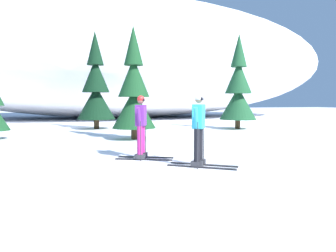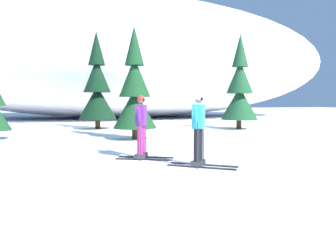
% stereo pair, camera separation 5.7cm
% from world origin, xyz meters
% --- Properties ---
extents(ground_plane, '(120.00, 120.00, 0.00)m').
position_xyz_m(ground_plane, '(0.00, 0.00, 0.00)').
color(ground_plane, white).
extents(skier_purple_jacket, '(1.61, 1.01, 1.75)m').
position_xyz_m(skier_purple_jacket, '(0.04, 1.13, 0.92)').
color(skier_purple_jacket, black).
rests_on(skier_purple_jacket, ground).
extents(skier_cyan_jacket, '(1.62, 1.31, 1.77)m').
position_xyz_m(skier_cyan_jacket, '(1.19, -0.23, 0.92)').
color(skier_cyan_jacket, black).
rests_on(skier_cyan_jacket, ground).
extents(pine_tree_center_left, '(2.15, 2.15, 5.57)m').
position_xyz_m(pine_tree_center_left, '(-0.55, 10.96, 2.33)').
color(pine_tree_center_left, '#47301E').
rests_on(pine_tree_center_left, ground).
extents(pine_tree_center_right, '(1.81, 1.81, 4.69)m').
position_xyz_m(pine_tree_center_right, '(0.65, 5.53, 1.96)').
color(pine_tree_center_right, '#47301E').
rests_on(pine_tree_center_right, ground).
extents(pine_tree_far_right, '(2.08, 2.08, 5.39)m').
position_xyz_m(pine_tree_far_right, '(7.22, 8.56, 2.26)').
color(pine_tree_far_right, '#47301E').
rests_on(pine_tree_far_right, ground).
extents(snow_ridge_background, '(42.55, 20.48, 11.07)m').
position_xyz_m(snow_ridge_background, '(2.69, 22.95, 5.54)').
color(snow_ridge_background, white).
rests_on(snow_ridge_background, ground).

